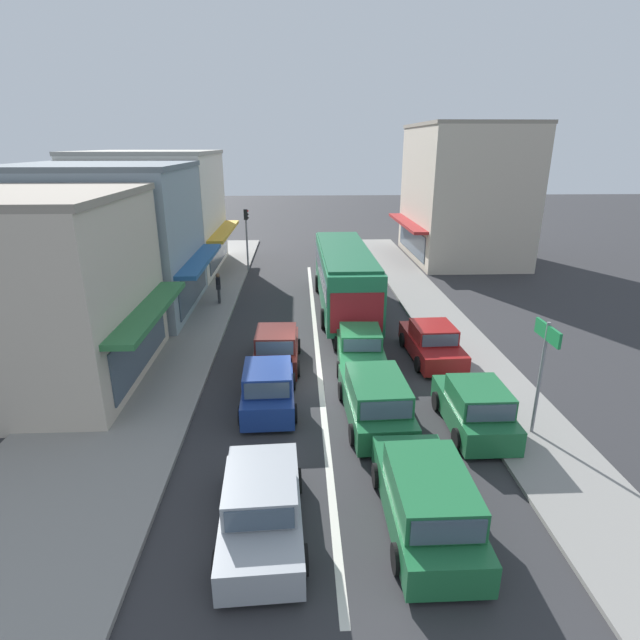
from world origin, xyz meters
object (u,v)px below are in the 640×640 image
(parked_hatchback_kerb_front, at_px, (475,408))
(traffic_light_downstreet, at_px, (247,230))
(hatchback_behind_bus_near, at_px, (268,388))
(sedan_adjacent_lane_trail, at_px, (262,507))
(sedan_adjacent_lane_lead, at_px, (360,348))
(wagon_queue_gap_filler, at_px, (426,499))
(directional_road_sign, at_px, (544,353))
(parked_sedan_kerb_second, at_px, (432,343))
(city_bus, at_px, (344,274))
(wagon_queue_far_back, at_px, (375,399))
(hatchback_behind_bus_mid, at_px, (277,349))
(pedestrian_with_handbag_near, at_px, (218,286))

(parked_hatchback_kerb_front, bearing_deg, traffic_light_downstreet, 113.08)
(hatchback_behind_bus_near, bearing_deg, traffic_light_downstreet, 97.21)
(sedan_adjacent_lane_trail, bearing_deg, sedan_adjacent_lane_lead, 70.01)
(wagon_queue_gap_filler, bearing_deg, parked_hatchback_kerb_front, 58.32)
(sedan_adjacent_lane_lead, relative_size, directional_road_sign, 1.19)
(wagon_queue_gap_filler, bearing_deg, parked_sedan_kerb_second, 74.77)
(parked_hatchback_kerb_front, height_order, directional_road_sign, directional_road_sign)
(sedan_adjacent_lane_lead, relative_size, parked_hatchback_kerb_front, 1.15)
(city_bus, height_order, parked_sedan_kerb_second, city_bus)
(sedan_adjacent_lane_trail, xyz_separation_m, parked_sedan_kerb_second, (6.25, 9.38, 0.00))
(sedan_adjacent_lane_lead, distance_m, directional_road_sign, 7.35)
(sedan_adjacent_lane_lead, height_order, parked_hatchback_kerb_front, parked_hatchback_kerb_front)
(parked_sedan_kerb_second, distance_m, traffic_light_downstreet, 17.61)
(city_bus, distance_m, traffic_light_downstreet, 10.29)
(wagon_queue_far_back, height_order, hatchback_behind_bus_mid, wagon_queue_far_back)
(hatchback_behind_bus_mid, bearing_deg, city_bus, 65.15)
(hatchback_behind_bus_mid, xyz_separation_m, parked_hatchback_kerb_front, (6.18, -4.93, 0.00))
(sedan_adjacent_lane_lead, height_order, pedestrian_with_handbag_near, pedestrian_with_handbag_near)
(traffic_light_downstreet, distance_m, pedestrian_with_handbag_near, 7.86)
(wagon_queue_gap_filler, xyz_separation_m, parked_sedan_kerb_second, (2.56, 9.39, -0.08))
(sedan_adjacent_lane_lead, relative_size, pedestrian_with_handbag_near, 2.62)
(wagon_queue_far_back, distance_m, parked_hatchback_kerb_front, 3.01)
(parked_sedan_kerb_second, relative_size, pedestrian_with_handbag_near, 2.61)
(parked_hatchback_kerb_front, relative_size, directional_road_sign, 1.03)
(city_bus, bearing_deg, parked_sedan_kerb_second, -66.07)
(city_bus, relative_size, wagon_queue_far_back, 2.38)
(hatchback_behind_bus_mid, xyz_separation_m, parked_sedan_kerb_second, (6.25, 0.42, -0.05))
(parked_hatchback_kerb_front, relative_size, pedestrian_with_handbag_near, 2.27)
(wagon_queue_gap_filler, xyz_separation_m, hatchback_behind_bus_mid, (-3.69, 8.97, -0.04))
(wagon_queue_far_back, distance_m, traffic_light_downstreet, 20.77)
(wagon_queue_far_back, bearing_deg, traffic_light_downstreet, 106.20)
(traffic_light_downstreet, bearing_deg, wagon_queue_gap_filler, -75.74)
(traffic_light_downstreet, relative_size, directional_road_sign, 1.17)
(wagon_queue_gap_filler, relative_size, hatchback_behind_bus_mid, 1.21)
(hatchback_behind_bus_mid, bearing_deg, wagon_queue_far_back, -53.15)
(sedan_adjacent_lane_trail, height_order, pedestrian_with_handbag_near, pedestrian_with_handbag_near)
(hatchback_behind_bus_near, height_order, wagon_queue_gap_filler, wagon_queue_gap_filler)
(traffic_light_downstreet, xyz_separation_m, directional_road_sign, (10.36, -20.90, -0.18))
(parked_hatchback_kerb_front, height_order, pedestrian_with_handbag_near, pedestrian_with_handbag_near)
(sedan_adjacent_lane_lead, bearing_deg, directional_road_sign, -49.99)
(parked_sedan_kerb_second, distance_m, pedestrian_with_handbag_near, 12.23)
(city_bus, bearing_deg, wagon_queue_far_back, -90.26)
(parked_hatchback_kerb_front, distance_m, parked_sedan_kerb_second, 5.35)
(parked_hatchback_kerb_front, bearing_deg, city_bus, 103.55)
(sedan_adjacent_lane_trail, relative_size, pedestrian_with_handbag_near, 2.62)
(city_bus, xyz_separation_m, parked_sedan_kerb_second, (2.96, -6.67, -1.22))
(sedan_adjacent_lane_trail, relative_size, directional_road_sign, 1.19)
(parked_hatchback_kerb_front, bearing_deg, hatchback_behind_bus_mid, 141.46)
(parked_sedan_kerb_second, bearing_deg, pedestrian_with_handbag_near, 142.15)
(sedan_adjacent_lane_lead, xyz_separation_m, traffic_light_downstreet, (-5.81, 15.48, 2.19))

